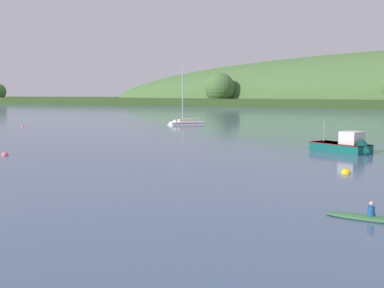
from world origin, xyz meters
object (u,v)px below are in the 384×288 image
object	(u,v)px
canoe_with_paddler	(371,218)
mooring_buoy_off_fishing_boat	(23,127)
fishing_boat_moored	(346,147)
mooring_buoy_far_upstream	(5,155)
mooring_buoy_foreground	(346,173)
sailboat_near_mooring	(182,124)
mooring_buoy_midchannel	(314,144)

from	to	relation	value
canoe_with_paddler	mooring_buoy_off_fishing_boat	bearing A→B (deg)	151.13
fishing_boat_moored	canoe_with_paddler	bearing A→B (deg)	-51.58
fishing_boat_moored	canoe_with_paddler	world-z (taller)	fishing_boat_moored
canoe_with_paddler	mooring_buoy_far_upstream	size ratio (longest dim) A/B	5.65
fishing_boat_moored	mooring_buoy_far_upstream	world-z (taller)	fishing_boat_moored
canoe_with_paddler	mooring_buoy_far_upstream	distance (m)	35.12
fishing_boat_moored	mooring_buoy_far_upstream	distance (m)	33.65
mooring_buoy_foreground	mooring_buoy_off_fishing_boat	size ratio (longest dim) A/B	1.48
mooring_buoy_off_fishing_boat	mooring_buoy_far_upstream	distance (m)	39.63
sailboat_near_mooring	mooring_buoy_off_fishing_boat	size ratio (longest dim) A/B	21.60
mooring_buoy_far_upstream	sailboat_near_mooring	bearing A→B (deg)	101.81
fishing_boat_moored	canoe_with_paddler	xyz separation A→B (m)	(7.42, -25.05, -0.43)
canoe_with_paddler	sailboat_near_mooring	bearing A→B (deg)	127.68
mooring_buoy_foreground	mooring_buoy_midchannel	size ratio (longest dim) A/B	0.97
canoe_with_paddler	mooring_buoy_foreground	xyz separation A→B (m)	(-4.28, 12.52, -0.09)
canoe_with_paddler	mooring_buoy_far_upstream	bearing A→B (deg)	167.88
mooring_buoy_off_fishing_boat	mooring_buoy_far_upstream	xyz separation A→B (m)	(30.20, -25.66, -0.00)
fishing_boat_moored	mooring_buoy_far_upstream	bearing A→B (deg)	-122.28
fishing_boat_moored	mooring_buoy_foreground	xyz separation A→B (m)	(3.14, -12.54, -0.53)
sailboat_near_mooring	fishing_boat_moored	distance (m)	44.97
mooring_buoy_foreground	mooring_buoy_midchannel	distance (m)	20.72
fishing_boat_moored	mooring_buoy_midchannel	size ratio (longest dim) A/B	8.09
mooring_buoy_foreground	mooring_buoy_far_upstream	size ratio (longest dim) A/B	1.08
canoe_with_paddler	mooring_buoy_midchannel	distance (m)	33.92
sailboat_near_mooring	mooring_buoy_far_upstream	distance (m)	46.49
mooring_buoy_foreground	mooring_buoy_off_fishing_boat	xyz separation A→B (m)	(-60.63, 18.52, 0.00)
mooring_buoy_off_fishing_boat	fishing_boat_moored	bearing A→B (deg)	-5.94
mooring_buoy_midchannel	fishing_boat_moored	bearing A→B (deg)	-50.25
fishing_boat_moored	mooring_buoy_off_fishing_boat	size ratio (longest dim) A/B	12.36
sailboat_near_mooring	mooring_buoy_far_upstream	world-z (taller)	sailboat_near_mooring
fishing_boat_moored	mooring_buoy_foreground	distance (m)	12.93
canoe_with_paddler	fishing_boat_moored	bearing A→B (deg)	103.18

